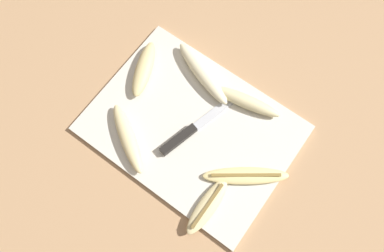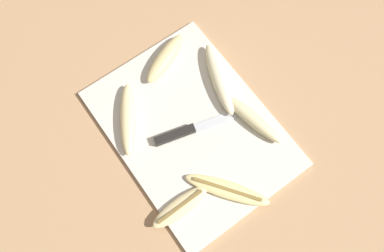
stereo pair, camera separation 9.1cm
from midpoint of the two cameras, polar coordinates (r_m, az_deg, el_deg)
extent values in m
plane|color=tan|center=(0.93, 2.77, -0.85)|extent=(4.00, 4.00, 0.00)
cube|color=beige|center=(0.93, 2.78, -0.73)|extent=(0.49, 0.36, 0.01)
cube|color=black|center=(0.90, 0.21, -1.81)|extent=(0.05, 0.10, 0.02)
cube|color=#B7BABF|center=(0.93, 7.24, 0.66)|extent=(0.06, 0.14, 0.00)
ellipsoid|color=#EDD689|center=(0.88, 8.35, -10.06)|extent=(0.19, 0.15, 0.02)
cube|color=olive|center=(0.87, 8.44, -9.97)|extent=(0.14, 0.10, 0.00)
ellipsoid|color=#DBC684|center=(0.98, -1.48, 9.93)|extent=(0.10, 0.16, 0.03)
ellipsoid|color=beige|center=(0.93, 11.86, 0.77)|extent=(0.18, 0.07, 0.03)
ellipsoid|color=beige|center=(0.92, -7.01, 0.69)|extent=(0.18, 0.13, 0.03)
ellipsoid|color=beige|center=(0.96, 6.93, 6.77)|extent=(0.21, 0.11, 0.03)
ellipsoid|color=beige|center=(0.87, 1.24, -12.68)|extent=(0.04, 0.15, 0.02)
cube|color=brown|center=(0.86, 1.26, -12.61)|extent=(0.01, 0.12, 0.00)
camera|label=1|loc=(0.05, -87.11, 8.54)|focal=35.00mm
camera|label=2|loc=(0.05, 92.89, -8.54)|focal=35.00mm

